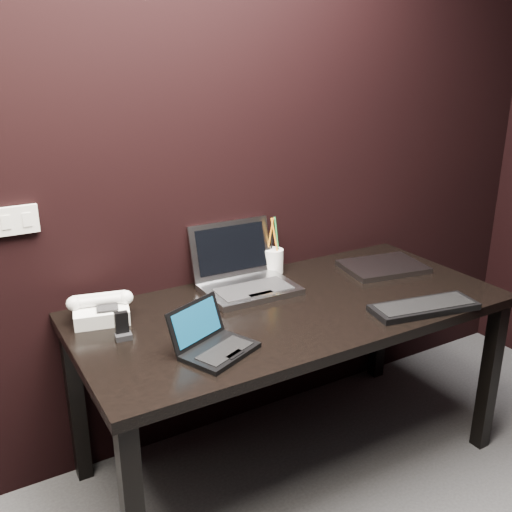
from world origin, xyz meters
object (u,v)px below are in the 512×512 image
netbook (213,343)px  closed_laptop (383,267)px  pen_cup (273,260)px  desk_phone (101,309)px  desk (293,322)px  silver_laptop (245,278)px  ext_keyboard (424,307)px  mobile_phone (122,329)px

netbook → closed_laptop: (1.01, 0.30, -0.02)m
closed_laptop → pen_cup: pen_cup is taller
closed_laptop → desk_phone: desk_phone is taller
desk → silver_laptop: bearing=110.1°
closed_laptop → ext_keyboard: bearing=-112.1°
netbook → silver_laptop: bearing=49.9°
desk → mobile_phone: (-0.67, 0.06, 0.11)m
silver_laptop → ext_keyboard: silver_laptop is taller
netbook → silver_laptop: (0.35, 0.42, 0.02)m
desk → silver_laptop: 0.28m
desk_phone → pen_cup: (0.81, 0.10, 0.02)m
desk_phone → desk: bearing=-19.2°
ext_keyboard → mobile_phone: mobile_phone is taller
silver_laptop → desk: bearing=-69.9°
desk → closed_laptop: bearing=11.6°
netbook → ext_keyboard: (0.84, -0.12, -0.02)m
netbook → mobile_phone: netbook is taller
ext_keyboard → closed_laptop: ext_keyboard is taller
netbook → desk_phone: (-0.25, 0.42, 0.01)m
desk_phone → closed_laptop: bearing=-5.6°
ext_keyboard → closed_laptop: (0.17, 0.42, -0.00)m
ext_keyboard → desk_phone: bearing=153.8°
closed_laptop → mobile_phone: size_ratio=4.13×
desk → silver_laptop: size_ratio=4.45×
desk → mobile_phone: bearing=174.8°
ext_keyboard → pen_cup: bearing=114.3°
netbook → pen_cup: 0.76m
netbook → pen_cup: bearing=42.9°
closed_laptop → netbook: bearing=-163.6°
mobile_phone → desk_phone: bearing=97.3°
desk → closed_laptop: 0.59m
pen_cup → ext_keyboard: bearing=-65.7°
silver_laptop → pen_cup: bearing=26.0°
netbook → desk_phone: netbook is taller
silver_laptop → ext_keyboard: 0.73m
ext_keyboard → pen_cup: size_ratio=1.72×
ext_keyboard → pen_cup: (-0.29, 0.64, 0.05)m
mobile_phone → silver_laptop: bearing=16.7°
desk_phone → netbook: bearing=-59.1°
desk → closed_laptop: (0.57, 0.12, 0.09)m
closed_laptop → mobile_phone: bearing=-177.4°
netbook → desk_phone: 0.49m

